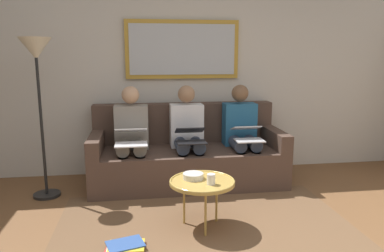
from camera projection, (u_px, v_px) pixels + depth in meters
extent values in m
cube|color=beige|center=(182.00, 70.00, 4.66)|extent=(6.00, 0.12, 2.60)
cube|color=brown|center=(206.00, 229.00, 3.21)|extent=(2.60, 1.80, 0.01)
cube|color=#4C382D|center=(188.00, 165.00, 4.34)|extent=(2.20, 0.90, 0.42)
cube|color=#4C382D|center=(184.00, 122.00, 4.59)|extent=(2.20, 0.20, 0.48)
cube|color=#4C382D|center=(273.00, 137.00, 4.43)|extent=(0.14, 0.90, 0.20)
cube|color=#4C382D|center=(96.00, 143.00, 4.13)|extent=(0.14, 0.90, 0.20)
cube|color=#B7892D|center=(182.00, 49.00, 4.53)|extent=(1.39, 0.04, 0.71)
cube|color=#B2B7BC|center=(183.00, 49.00, 4.50)|extent=(1.29, 0.01, 0.61)
cylinder|color=tan|center=(202.00, 182.00, 3.18)|extent=(0.57, 0.57, 0.03)
torus|color=tan|center=(202.00, 181.00, 3.18)|extent=(0.57, 0.57, 0.02)
cylinder|color=#B28E42|center=(206.00, 214.00, 3.06)|extent=(0.02, 0.02, 0.40)
cylinder|color=#B28E42|center=(216.00, 201.00, 3.32)|extent=(0.02, 0.02, 0.40)
cylinder|color=#B28E42|center=(184.00, 203.00, 3.28)|extent=(0.02, 0.02, 0.40)
cylinder|color=silver|center=(211.00, 179.00, 3.09)|extent=(0.07, 0.07, 0.09)
cylinder|color=beige|center=(193.00, 176.00, 3.23)|extent=(0.18, 0.18, 0.05)
cube|color=#235B84|center=(239.00, 124.00, 4.44)|extent=(0.38, 0.22, 0.50)
sphere|color=brown|center=(240.00, 93.00, 4.37)|extent=(0.20, 0.20, 0.20)
cylinder|color=#384256|center=(251.00, 142.00, 4.28)|extent=(0.14, 0.42, 0.14)
cylinder|color=#384256|center=(236.00, 143.00, 4.26)|extent=(0.14, 0.42, 0.14)
cylinder|color=#384256|center=(256.00, 171.00, 4.13)|extent=(0.11, 0.11, 0.42)
cylinder|color=#384256|center=(241.00, 172.00, 4.11)|extent=(0.11, 0.11, 0.42)
cube|color=silver|center=(249.00, 140.00, 4.05)|extent=(0.31, 0.22, 0.01)
cube|color=silver|center=(246.00, 128.00, 4.17)|extent=(0.31, 0.21, 0.08)
cube|color=#A5C6EA|center=(246.00, 128.00, 4.16)|extent=(0.28, 0.19, 0.06)
cube|color=silver|center=(186.00, 125.00, 4.35)|extent=(0.38, 0.22, 0.50)
sphere|color=#997051|center=(186.00, 94.00, 4.28)|extent=(0.20, 0.20, 0.20)
cylinder|color=#384256|center=(197.00, 144.00, 4.19)|extent=(0.14, 0.42, 0.14)
cylinder|color=#384256|center=(181.00, 145.00, 4.17)|extent=(0.14, 0.42, 0.14)
cylinder|color=#384256|center=(200.00, 174.00, 4.04)|extent=(0.11, 0.11, 0.42)
cylinder|color=#384256|center=(183.00, 174.00, 4.02)|extent=(0.11, 0.11, 0.42)
cube|color=black|center=(192.00, 142.00, 3.96)|extent=(0.32, 0.21, 0.01)
cube|color=black|center=(190.00, 130.00, 4.08)|extent=(0.32, 0.20, 0.09)
cube|color=#A5C6EA|center=(190.00, 130.00, 4.08)|extent=(0.28, 0.17, 0.08)
cube|color=gray|center=(131.00, 127.00, 4.26)|extent=(0.38, 0.22, 0.50)
sphere|color=tan|center=(130.00, 95.00, 4.19)|extent=(0.20, 0.20, 0.20)
cylinder|color=gray|center=(140.00, 146.00, 4.10)|extent=(0.14, 0.42, 0.14)
cylinder|color=gray|center=(123.00, 147.00, 4.07)|extent=(0.14, 0.42, 0.14)
cylinder|color=gray|center=(141.00, 176.00, 3.95)|extent=(0.11, 0.11, 0.42)
cylinder|color=gray|center=(124.00, 177.00, 3.92)|extent=(0.11, 0.11, 0.42)
cube|color=white|center=(131.00, 144.00, 3.87)|extent=(0.34, 0.24, 0.01)
cube|color=white|center=(131.00, 130.00, 4.00)|extent=(0.34, 0.23, 0.08)
cube|color=#A5C6EA|center=(131.00, 130.00, 3.99)|extent=(0.30, 0.20, 0.07)
cube|color=red|center=(124.00, 248.00, 2.88)|extent=(0.31, 0.25, 0.01)
cube|color=white|center=(125.00, 247.00, 2.88)|extent=(0.28, 0.20, 0.01)
cube|color=yellow|center=(126.00, 246.00, 2.88)|extent=(0.29, 0.21, 0.01)
cube|color=#33569E|center=(125.00, 244.00, 2.89)|extent=(0.32, 0.27, 0.01)
cylinder|color=black|center=(47.00, 195.00, 3.96)|extent=(0.28, 0.28, 0.03)
cylinder|color=black|center=(42.00, 127.00, 3.82)|extent=(0.03, 0.03, 1.50)
cone|color=beige|center=(35.00, 48.00, 3.67)|extent=(0.32, 0.32, 0.22)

